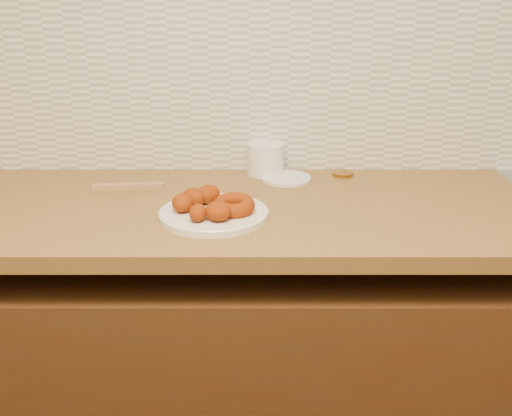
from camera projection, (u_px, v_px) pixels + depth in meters
name	position (u px, v px, depth m)	size (l,w,h in m)	color
wall_back	(332.00, 9.00, 1.63)	(4.00, 0.02, 2.70)	tan
base_cabinet	(329.00, 374.00, 1.68)	(3.60, 0.60, 0.77)	#48230E
butcher_block	(80.00, 211.00, 1.51)	(2.30, 0.62, 0.04)	brown
backsplash	(330.00, 66.00, 1.67)	(3.60, 0.02, 0.60)	silver
donut_plate	(214.00, 214.00, 1.41)	(0.26, 0.26, 0.01)	silver
ring_donut	(234.00, 205.00, 1.40)	(0.10, 0.10, 0.03)	#913002
fried_dough_chunks	(201.00, 203.00, 1.40)	(0.16, 0.20, 0.05)	#913002
plastic_tub	(265.00, 159.00, 1.71)	(0.11, 0.11, 0.09)	silver
tub_lid	(286.00, 178.00, 1.68)	(0.14, 0.14, 0.01)	silver
brass_jar_lid	(343.00, 174.00, 1.71)	(0.06, 0.06, 0.01)	#A66E28
wooden_utensil	(128.00, 186.00, 1.60)	(0.19, 0.02, 0.01)	#9E734D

